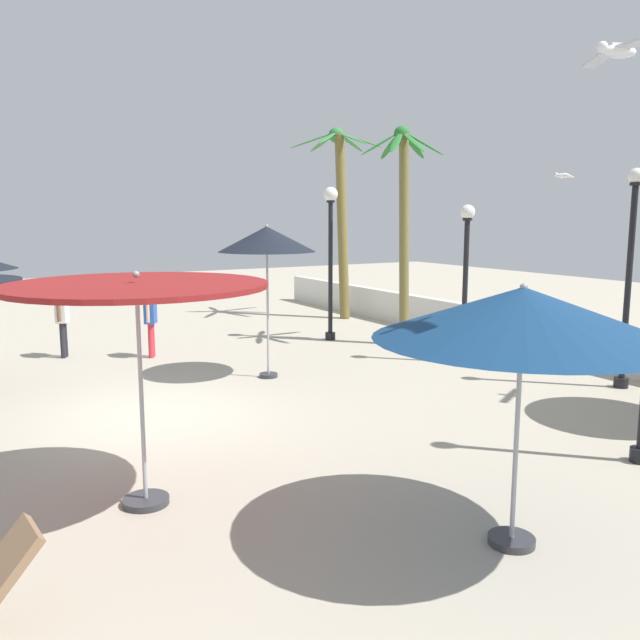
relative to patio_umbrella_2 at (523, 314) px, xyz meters
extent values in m
plane|color=#B2A893|center=(-6.21, -2.07, -2.42)|extent=(56.00, 56.00, 0.00)
cube|color=silver|center=(-6.21, 7.57, -1.93)|extent=(25.20, 0.30, 0.97)
cylinder|color=#333338|center=(0.00, 0.00, -2.38)|extent=(0.49, 0.49, 0.08)
cylinder|color=#A5A5AD|center=(0.00, 0.00, -1.31)|extent=(0.05, 0.05, 2.22)
cone|color=navy|center=(0.00, 0.00, 0.01)|extent=(2.97, 2.97, 0.52)
sphere|color=#99999E|center=(0.00, 0.00, 0.27)|extent=(0.08, 0.08, 0.08)
cylinder|color=#333338|center=(-7.71, 0.92, -2.38)|extent=(0.39, 0.39, 0.08)
cylinder|color=#A5A5AD|center=(-7.71, 0.92, -1.07)|extent=(0.05, 0.05, 2.69)
cone|color=black|center=(-7.71, 0.92, 0.49)|extent=(2.01, 2.01, 0.52)
sphere|color=#99999E|center=(-7.71, 0.92, 0.74)|extent=(0.08, 0.08, 0.08)
cylinder|color=#333338|center=(-2.86, -3.03, -2.38)|extent=(0.54, 0.54, 0.08)
cylinder|color=#A5A5AD|center=(-2.86, -3.03, -1.11)|extent=(0.05, 0.05, 2.62)
cylinder|color=maroon|center=(-2.86, -3.03, 0.18)|extent=(2.95, 2.95, 0.06)
sphere|color=#99999E|center=(-2.86, -3.03, 0.31)|extent=(0.08, 0.08, 0.08)
cylinder|color=brown|center=(-9.20, 5.57, 0.31)|extent=(0.43, 0.25, 5.46)
sphere|color=#27722D|center=(-9.38, 5.57, 3.03)|extent=(0.40, 0.40, 0.40)
ellipsoid|color=#27722D|center=(-8.81, 5.52, 2.77)|extent=(1.04, 0.29, 0.63)
ellipsoid|color=#27722D|center=(-9.02, 6.02, 2.77)|extent=(0.80, 0.93, 0.63)
ellipsoid|color=#27722D|center=(-9.57, 6.11, 2.77)|extent=(0.53, 1.04, 0.63)
ellipsoid|color=#27722D|center=(-9.95, 5.64, 2.77)|extent=(1.04, 0.32, 0.63)
ellipsoid|color=#27722D|center=(-9.57, 5.02, 2.77)|extent=(0.52, 1.04, 0.63)
ellipsoid|color=#27722D|center=(-9.01, 5.12, 2.77)|extent=(0.81, 0.92, 0.63)
cylinder|color=brown|center=(-13.88, 6.61, 0.57)|extent=(0.71, 0.32, 5.98)
sphere|color=#367B3C|center=(-14.28, 6.61, 3.56)|extent=(0.51, 0.51, 0.51)
ellipsoid|color=#367B3C|center=(-13.51, 6.72, 3.40)|extent=(1.51, 0.42, 0.55)
ellipsoid|color=#367B3C|center=(-13.82, 7.24, 3.40)|extent=(1.04, 1.33, 0.55)
ellipsoid|color=#367B3C|center=(-14.57, 7.33, 3.40)|extent=(0.75, 1.46, 0.55)
ellipsoid|color=#367B3C|center=(-15.05, 6.55, 3.40)|extent=(1.51, 0.31, 0.55)
ellipsoid|color=#367B3C|center=(-14.68, 5.94, 3.40)|extent=(0.95, 1.38, 0.55)
ellipsoid|color=#367B3C|center=(-13.80, 5.99, 3.40)|extent=(1.07, 1.31, 0.55)
cylinder|color=black|center=(-6.71, 5.44, -2.32)|extent=(0.28, 0.28, 0.20)
cylinder|color=black|center=(-6.71, 5.44, -0.77)|extent=(0.12, 0.12, 3.29)
cylinder|color=black|center=(-6.71, 5.44, 0.88)|extent=(0.22, 0.22, 0.06)
sphere|color=white|center=(-6.71, 5.44, 1.04)|extent=(0.33, 0.33, 0.33)
cylinder|color=black|center=(-3.43, 6.61, -2.32)|extent=(0.28, 0.28, 0.20)
cylinder|color=black|center=(-3.43, 6.61, -0.43)|extent=(0.12, 0.12, 3.97)
cylinder|color=black|center=(-3.43, 6.61, 1.55)|extent=(0.22, 0.22, 0.06)
sphere|color=white|center=(-3.43, 6.61, 1.70)|extent=(0.30, 0.30, 0.30)
cylinder|color=black|center=(-0.76, 3.27, -2.32)|extent=(0.28, 0.28, 0.20)
cylinder|color=black|center=(-10.70, 4.24, -2.32)|extent=(0.28, 0.28, 0.20)
cylinder|color=black|center=(-10.70, 4.24, -0.54)|extent=(0.12, 0.12, 3.75)
cylinder|color=black|center=(-10.70, 4.24, 1.33)|extent=(0.22, 0.22, 0.06)
sphere|color=white|center=(-10.70, 4.24, 1.53)|extent=(0.39, 0.39, 0.39)
cube|color=#8C6B4C|center=(-1.12, -4.62, -1.85)|extent=(0.60, 0.55, 0.54)
cylinder|color=#D8333F|center=(-10.84, -0.70, -2.00)|extent=(0.12, 0.12, 0.83)
cylinder|color=#D8333F|center=(-10.98, -0.62, -2.00)|extent=(0.12, 0.12, 0.83)
cube|color=#3359B2|center=(-10.91, -0.66, -1.29)|extent=(0.43, 0.39, 0.59)
sphere|color=beige|center=(-10.91, -0.66, -0.88)|extent=(0.23, 0.23, 0.23)
cylinder|color=beige|center=(-10.70, -0.77, -1.26)|extent=(0.08, 0.08, 0.53)
cylinder|color=beige|center=(-11.12, -0.54, -1.26)|extent=(0.08, 0.08, 0.53)
cylinder|color=#26262D|center=(-11.89, -2.52, -1.99)|extent=(0.12, 0.12, 0.85)
cylinder|color=#26262D|center=(-12.03, -2.45, -1.99)|extent=(0.12, 0.12, 0.85)
cube|color=silver|center=(-11.96, -2.48, -1.26)|extent=(0.43, 0.38, 0.60)
sphere|color=brown|center=(-11.96, -2.48, -0.85)|extent=(0.23, 0.23, 0.23)
cylinder|color=brown|center=(-11.74, -2.59, -1.23)|extent=(0.08, 0.08, 0.54)
cylinder|color=brown|center=(-12.17, -2.38, -1.23)|extent=(0.08, 0.08, 0.54)
ellipsoid|color=white|center=(0.60, 0.39, 2.38)|extent=(0.22, 0.34, 0.12)
sphere|color=white|center=(0.54, 0.23, 2.41)|extent=(0.10, 0.10, 0.10)
cube|color=silver|center=(0.82, 0.31, 2.40)|extent=(0.50, 0.30, 0.04)
cube|color=silver|center=(0.37, 0.47, 2.40)|extent=(0.50, 0.29, 0.12)
ellipsoid|color=white|center=(-6.75, 8.55, 1.94)|extent=(0.34, 0.21, 0.12)
sphere|color=white|center=(-6.91, 8.50, 1.97)|extent=(0.10, 0.10, 0.10)
cube|color=silver|center=(-6.67, 8.29, 1.96)|extent=(0.30, 0.56, 0.06)
cube|color=silver|center=(-6.83, 8.81, 1.96)|extent=(0.30, 0.55, 0.09)
camera|label=1|loc=(4.49, -4.91, 0.96)|focal=36.74mm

